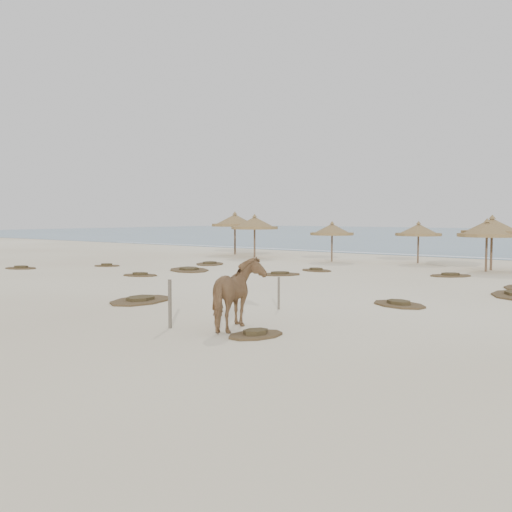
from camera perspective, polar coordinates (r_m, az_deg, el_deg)
name	(u,v)px	position (r m, az deg, el deg)	size (l,w,h in m)	color
ground	(160,296)	(20.68, -9.54, -3.95)	(160.00, 160.00, 0.00)	#F9F0CC
foam_line	(432,256)	(42.68, 17.15, 0.01)	(70.00, 0.60, 0.01)	white
palapa_0	(235,221)	(42.32, -2.12, 3.51)	(3.85, 3.85, 3.20)	brown
palapa_1	(255,224)	(39.10, -0.14, 3.25)	(4.18, 4.18, 3.00)	brown
palapa_2	(332,230)	(35.98, 7.61, 2.59)	(2.89, 2.89, 2.54)	brown
palapa_3	(418,231)	(35.61, 15.94, 2.47)	(3.28, 3.28, 2.55)	brown
palapa_4	(492,227)	(32.35, 22.53, 2.69)	(3.29, 3.29, 2.93)	brown
palapa_5	(487,230)	(31.35, 22.10, 2.41)	(2.96, 2.96, 2.74)	brown
horse	(238,294)	(14.28, -1.81, -3.83)	(0.96, 2.11, 1.79)	olive
fence_post_near	(170,304)	(14.64, -8.61, -4.76)	(0.09, 0.09, 1.24)	#625749
fence_post_far	(279,293)	(17.38, 2.29, -3.74)	(0.07, 0.07, 1.00)	#625749
scrub_0	(21,268)	(33.38, -22.45, -1.09)	(2.13, 1.71, 0.16)	brown
scrub_1	(189,270)	(30.03, -6.73, -1.35)	(3.62, 3.28, 0.16)	brown
scrub_2	(140,275)	(27.73, -11.50, -1.85)	(2.00, 1.63, 0.16)	brown
scrub_3	(280,274)	(27.59, 2.38, -1.80)	(2.39, 2.47, 0.16)	brown
scrub_4	(399,304)	(18.76, 14.11, -4.67)	(2.30, 1.93, 0.16)	brown
scrub_6	(210,264)	(33.70, -4.64, -0.76)	(2.73, 2.94, 0.16)	brown
scrub_7	(450,275)	(28.50, 18.87, -1.83)	(2.30, 2.38, 0.16)	brown
scrub_8	(107,265)	(33.44, -14.69, -0.91)	(1.76, 1.57, 0.16)	brown
scrub_9	(141,300)	(19.45, -11.46, -4.32)	(2.20, 2.86, 0.16)	brown
scrub_12	(256,334)	(13.61, -0.04, -7.82)	(1.31, 1.66, 0.16)	brown
scrub_13	(316,270)	(29.74, 6.05, -1.40)	(1.98, 1.48, 0.16)	brown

